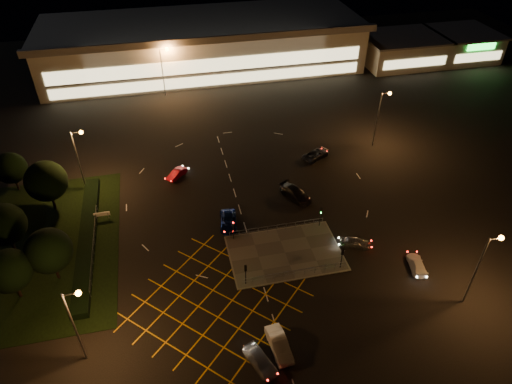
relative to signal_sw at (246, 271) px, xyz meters
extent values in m
plane|color=black|center=(4.00, 5.99, -2.37)|extent=(180.00, 180.00, 0.00)
cube|color=#4C4944|center=(6.00, 3.99, -2.31)|extent=(14.00, 9.00, 0.12)
cube|color=black|center=(-24.00, 11.99, -2.33)|extent=(18.00, 30.00, 0.08)
cube|color=black|center=(-19.00, 11.99, -1.87)|extent=(2.00, 26.00, 1.00)
cube|color=beige|center=(4.00, 67.99, 2.63)|extent=(70.00, 25.00, 10.00)
cube|color=slate|center=(4.00, 67.99, 7.83)|extent=(72.00, 26.50, 0.60)
cube|color=#FFEAA5|center=(4.00, 55.44, 2.63)|extent=(66.00, 0.20, 3.00)
cube|color=#FFEAA5|center=(4.00, 55.44, -0.57)|extent=(66.00, 0.20, 2.20)
cube|color=beige|center=(50.00, 59.99, 0.63)|extent=(18.00, 14.00, 6.00)
cube|color=slate|center=(50.00, 59.99, 3.78)|extent=(18.80, 14.80, 0.40)
cube|color=#FFEAA5|center=(50.00, 52.94, 0.23)|extent=(15.30, 0.20, 2.00)
cube|color=beige|center=(66.00, 59.99, 0.63)|extent=(14.00, 14.00, 6.00)
cube|color=slate|center=(66.00, 59.99, 3.78)|extent=(14.80, 14.80, 0.40)
cube|color=#FFEAA5|center=(66.00, 52.94, 0.23)|extent=(11.90, 0.20, 2.00)
cube|color=#19E533|center=(66.00, 52.84, 2.63)|extent=(7.00, 0.30, 1.40)
cylinder|color=slate|center=(-18.00, -6.01, 2.63)|extent=(0.20, 0.20, 10.00)
cylinder|color=slate|center=(-17.30, -6.01, 7.43)|extent=(1.40, 0.12, 0.12)
sphere|color=orange|center=(-16.60, -6.01, 7.38)|extent=(0.56, 0.56, 0.56)
cylinder|color=slate|center=(24.00, -8.01, 2.63)|extent=(0.20, 0.20, 10.00)
cylinder|color=slate|center=(24.70, -8.01, 7.43)|extent=(1.40, 0.12, 0.12)
sphere|color=orange|center=(25.40, -8.01, 7.38)|extent=(0.56, 0.56, 0.56)
cylinder|color=slate|center=(-20.00, 23.99, 2.63)|extent=(0.20, 0.20, 10.00)
cylinder|color=slate|center=(-19.30, 23.99, 7.43)|extent=(1.40, 0.12, 0.12)
sphere|color=orange|center=(-18.60, 23.99, 7.38)|extent=(0.56, 0.56, 0.56)
cylinder|color=slate|center=(28.00, 25.99, 2.63)|extent=(0.20, 0.20, 10.00)
cylinder|color=slate|center=(28.70, 25.99, 7.43)|extent=(1.40, 0.12, 0.12)
sphere|color=orange|center=(29.40, 25.99, 7.38)|extent=(0.56, 0.56, 0.56)
cylinder|color=slate|center=(-6.00, 53.99, 2.63)|extent=(0.20, 0.20, 10.00)
cylinder|color=slate|center=(-5.30, 53.99, 7.43)|extent=(1.40, 0.12, 0.12)
sphere|color=orange|center=(-4.60, 53.99, 7.38)|extent=(0.56, 0.56, 0.56)
cylinder|color=slate|center=(34.00, 55.99, 2.63)|extent=(0.20, 0.20, 10.00)
cylinder|color=slate|center=(34.70, 55.99, 7.43)|extent=(1.40, 0.12, 0.12)
sphere|color=orange|center=(35.40, 55.99, 7.38)|extent=(0.56, 0.56, 0.56)
cylinder|color=black|center=(0.00, -0.01, -0.75)|extent=(0.10, 0.10, 3.00)
cube|color=black|center=(0.00, -0.01, 0.45)|extent=(0.28, 0.18, 0.90)
sphere|color=#19FF33|center=(0.00, 0.12, 0.45)|extent=(0.16, 0.16, 0.16)
cylinder|color=black|center=(12.00, -0.01, -0.75)|extent=(0.10, 0.10, 3.00)
cube|color=black|center=(12.00, -0.01, 0.45)|extent=(0.28, 0.18, 0.90)
sphere|color=#19FF33|center=(12.00, 0.12, 0.45)|extent=(0.16, 0.16, 0.16)
cylinder|color=black|center=(0.00, 7.99, -0.75)|extent=(0.10, 0.10, 3.00)
cube|color=black|center=(0.00, 7.99, 0.45)|extent=(0.28, 0.18, 0.90)
sphere|color=#FF0C0C|center=(0.00, 7.86, 0.45)|extent=(0.16, 0.16, 0.16)
cylinder|color=black|center=(12.00, 7.99, -0.75)|extent=(0.10, 0.10, 3.00)
cube|color=black|center=(12.00, 7.99, 0.45)|extent=(0.28, 0.18, 0.90)
sphere|color=#19FF33|center=(12.00, 7.86, 0.45)|extent=(0.16, 0.16, 0.16)
cylinder|color=black|center=(-26.00, 3.99, -1.11)|extent=(0.36, 0.36, 2.52)
sphere|color=black|center=(-26.00, 3.99, 1.97)|extent=(5.04, 5.04, 5.04)
cylinder|color=black|center=(-28.00, 11.99, -1.02)|extent=(0.36, 0.36, 2.70)
sphere|color=black|center=(-28.00, 11.99, 2.28)|extent=(5.40, 5.40, 5.40)
cylinder|color=black|center=(-24.00, 19.99, -0.93)|extent=(0.36, 0.36, 2.88)
sphere|color=black|center=(-24.00, 19.99, 2.59)|extent=(5.76, 5.76, 5.76)
cylinder|color=black|center=(-30.00, 25.99, -1.20)|extent=(0.36, 0.36, 2.34)
sphere|color=black|center=(-30.00, 25.99, 1.66)|extent=(4.68, 4.68, 4.68)
cylinder|color=black|center=(-22.00, 5.99, -1.02)|extent=(0.36, 0.36, 2.70)
sphere|color=black|center=(-22.00, 5.99, 2.28)|extent=(5.40, 5.40, 5.40)
imported|color=silver|center=(-0.72, -10.73, -1.60)|extent=(3.37, 4.84, 1.53)
imported|color=silver|center=(1.60, -9.35, -1.58)|extent=(2.11, 4.91, 1.57)
imported|color=navy|center=(-0.17, 10.99, -1.68)|extent=(2.97, 5.23, 1.38)
imported|color=black|center=(10.63, 14.92, -1.58)|extent=(4.52, 5.83, 1.58)
imported|color=#A0A3A7|center=(15.28, 3.26, -1.71)|extent=(4.15, 2.82, 1.31)
imported|color=maroon|center=(-6.12, 24.08, -1.75)|extent=(3.56, 3.57, 1.23)
imported|color=black|center=(17.03, 24.48, -1.69)|extent=(5.34, 4.29, 1.35)
imported|color=silver|center=(21.25, -2.02, -1.76)|extent=(2.56, 4.46, 1.22)
camera|label=1|loc=(-6.84, -35.96, 39.80)|focal=32.00mm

